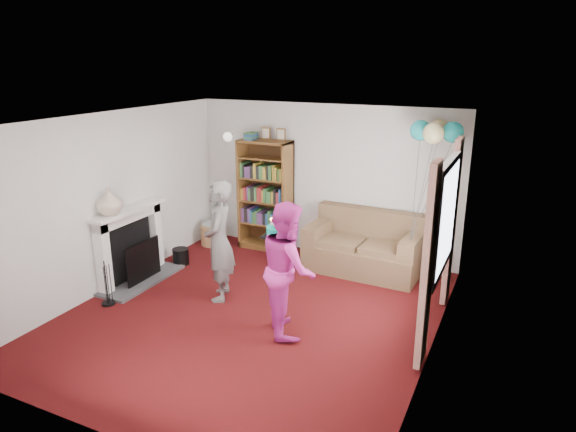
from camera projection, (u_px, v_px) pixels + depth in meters
The scene contains 16 objects.
ground at pixel (252, 314), 6.67m from camera, with size 5.00×5.00×0.00m, color black.
wall_back at pixel (325, 180), 8.47m from camera, with size 4.50×0.02×2.50m, color silver.
wall_left at pixel (110, 202), 7.22m from camera, with size 0.02×5.00×2.50m, color silver.
wall_right at pixel (438, 251), 5.38m from camera, with size 0.02×5.00×2.50m, color silver.
ceiling at pixel (248, 120), 5.93m from camera, with size 4.50×5.00×0.01m, color white.
fireplace at pixel (134, 248), 7.53m from camera, with size 0.55×1.80×1.12m.
window_bay at pixel (442, 238), 5.93m from camera, with size 0.14×2.02×2.20m.
wall_sconce at pixel (228, 137), 8.87m from camera, with size 0.16×0.23×0.16m.
bookcase at pixel (266, 196), 8.78m from camera, with size 0.89×0.42×2.09m.
sofa at pixel (365, 248), 8.00m from camera, with size 1.74×0.92×0.92m.
wicker_basket at pixel (214, 234), 9.13m from camera, with size 0.46×0.46×0.40m.
person_striped at pixel (219, 241), 6.90m from camera, with size 0.60×0.40×1.66m, color black.
person_magenta at pixel (288, 268), 6.07m from camera, with size 0.79×0.61×1.62m, color #BE2686.
birthday_cake at pixel (278, 231), 6.20m from camera, with size 0.32×0.32×0.22m.
balloons at pixel (436, 131), 7.08m from camera, with size 0.73×0.73×1.69m.
mantel_vase at pixel (109, 201), 7.01m from camera, with size 0.36×0.36×0.37m, color beige.
Camera 1 is at (2.97, -5.22, 3.20)m, focal length 32.00 mm.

